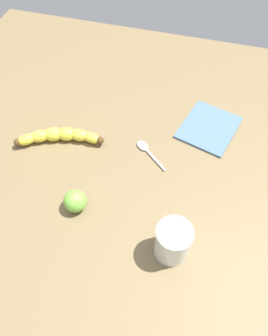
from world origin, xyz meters
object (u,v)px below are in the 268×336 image
at_px(smoothie_glass, 173,242).
at_px(teaspoon, 144,147).
at_px(banana, 60,136).
at_px(lime_fruit, 75,201).

relative_size(smoothie_glass, teaspoon, 0.93).
height_order(banana, lime_fruit, lime_fruit).
height_order(smoothie_glass, lime_fruit, smoothie_glass).
bearing_deg(banana, teaspoon, 171.14).
relative_size(smoothie_glass, lime_fruit, 1.74).
distance_m(banana, teaspoon, 0.22).
distance_m(smoothie_glass, lime_fruit, 0.23).
bearing_deg(teaspoon, smoothie_glass, 155.95).
bearing_deg(lime_fruit, smoothie_glass, 78.82).
height_order(banana, teaspoon, banana).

